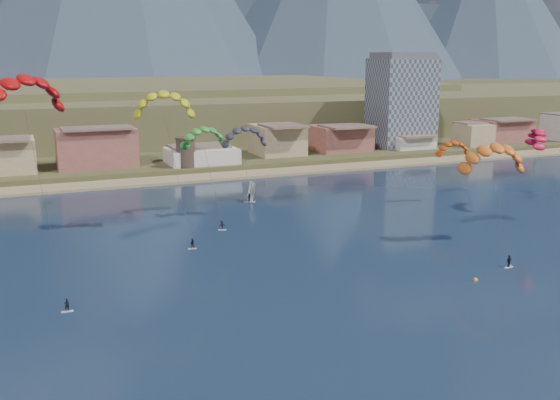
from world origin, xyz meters
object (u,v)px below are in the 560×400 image
at_px(kitesurfer_green, 204,135).
at_px(kitesurfer_red, 23,88).
at_px(watchtower, 186,152).
at_px(kitesurfer_yellow, 164,101).
at_px(windsurfer, 250,196).
at_px(kitesurfer_orange, 493,153).
at_px(buoy, 475,280).
at_px(apartment_tower, 401,100).

bearing_deg(kitesurfer_green, kitesurfer_red, -136.74).
distance_m(watchtower, kitesurfer_yellow, 64.15).
bearing_deg(windsurfer, kitesurfer_red, -140.16).
xyz_separation_m(kitesurfer_yellow, kitesurfer_orange, (51.42, -28.57, -8.64)).
height_order(kitesurfer_yellow, buoy, kitesurfer_yellow).
xyz_separation_m(kitesurfer_red, buoy, (60.21, -23.18, -28.32)).
bearing_deg(kitesurfer_red, kitesurfer_yellow, 41.14).
relative_size(kitesurfer_yellow, windsurfer, 6.13).
relative_size(watchtower, kitesurfer_green, 0.40).
relative_size(kitesurfer_green, windsurfer, 4.63).
distance_m(apartment_tower, kitesurfer_orange, 111.55).
distance_m(kitesurfer_red, kitesurfer_orange, 76.76).
relative_size(apartment_tower, kitesurfer_orange, 1.49).
bearing_deg(windsurfer, kitesurfer_orange, -58.68).
bearing_deg(kitesurfer_green, watchtower, 80.70).
distance_m(kitesurfer_orange, buoy, 27.02).
distance_m(apartment_tower, watchtower, 82.02).
relative_size(kitesurfer_red, kitesurfer_green, 1.49).
bearing_deg(kitesurfer_red, windsurfer, 39.84).
relative_size(apartment_tower, kitesurfer_red, 1.00).
bearing_deg(windsurfer, kitesurfer_yellow, -141.57).
relative_size(kitesurfer_red, kitesurfer_yellow, 1.13).
distance_m(kitesurfer_green, windsurfer, 20.88).
bearing_deg(kitesurfer_yellow, buoy, -50.59).
xyz_separation_m(kitesurfer_red, kitesurfer_green, (34.48, 32.45, -11.60)).
bearing_deg(buoy, kitesurfer_orange, 45.70).
height_order(apartment_tower, buoy, apartment_tower).
relative_size(kitesurfer_orange, buoy, 31.10).
relative_size(kitesurfer_yellow, kitesurfer_orange, 1.32).
bearing_deg(kitesurfer_yellow, kitesurfer_red, -138.86).
xyz_separation_m(apartment_tower, windsurfer, (-75.28, -54.46, -16.35)).
height_order(apartment_tower, kitesurfer_red, apartment_tower).
relative_size(kitesurfer_red, windsurfer, 6.92).
height_order(kitesurfer_green, windsurfer, kitesurfer_green).
height_order(kitesurfer_yellow, windsurfer, kitesurfer_yellow).
height_order(watchtower, windsurfer, watchtower).
relative_size(apartment_tower, kitesurfer_green, 1.49).
bearing_deg(kitesurfer_yellow, windsurfer, 38.43).
height_order(watchtower, kitesurfer_yellow, kitesurfer_yellow).
xyz_separation_m(apartment_tower, buoy, (-61.99, -116.79, -17.70)).
xyz_separation_m(kitesurfer_red, windsurfer, (46.92, 39.15, -26.97)).
bearing_deg(kitesurfer_orange, apartment_tower, 65.18).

